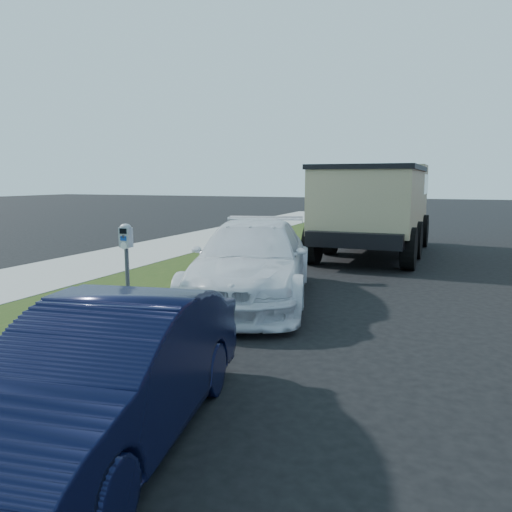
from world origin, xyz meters
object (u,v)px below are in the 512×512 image
at_px(white_wagon, 254,261).
at_px(dump_truck, 377,203).
at_px(navy_sedan, 108,375).
at_px(parking_meter, 126,249).

xyz_separation_m(white_wagon, dump_truck, (1.25, 7.46, 0.85)).
bearing_deg(navy_sedan, white_wagon, 88.60).
bearing_deg(navy_sedan, dump_truck, 77.88).
bearing_deg(navy_sedan, parking_meter, 113.36).
distance_m(parking_meter, dump_truck, 10.05).
relative_size(parking_meter, white_wagon, 0.28).
xyz_separation_m(white_wagon, navy_sedan, (0.91, -5.58, -0.12)).
relative_size(parking_meter, dump_truck, 0.20).
xyz_separation_m(parking_meter, dump_truck, (2.59, 9.71, 0.40)).
xyz_separation_m(navy_sedan, dump_truck, (0.34, 13.05, 0.97)).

